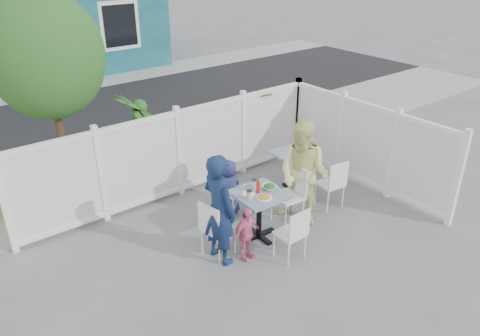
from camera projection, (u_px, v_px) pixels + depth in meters
ground at (261, 258)px, 6.88m from camera, size 80.00×80.00×0.00m
near_sidewalk at (141, 168)px, 9.56m from camera, size 24.00×2.60×0.01m
street at (75, 119)px, 12.18m from camera, size 24.00×5.00×0.01m
far_sidewalk at (38, 91)px, 14.37m from camera, size 24.00×1.60×0.01m
fence_back at (179, 155)px, 8.29m from camera, size 5.86×0.08×1.60m
fence_right at (365, 146)px, 8.62m from camera, size 0.08×3.66×1.60m
tree at (47, 57)px, 7.18m from camera, size 1.80×1.62×3.59m
potted_shrub_a at (141, 142)px, 8.52m from camera, size 1.19×1.19×1.79m
potted_shrub_b at (242, 122)px, 9.76m from camera, size 1.85×1.81×1.56m
main_table at (259, 203)px, 7.12m from camera, size 0.77×0.77×0.78m
spare_table at (295, 162)px, 8.45m from camera, size 0.79×0.79×0.78m
chair_left at (214, 226)px, 6.70m from camera, size 0.46×0.47×0.91m
chair_right at (292, 190)px, 7.56m from camera, size 0.47×0.48×0.97m
chair_back at (227, 185)px, 7.78m from camera, size 0.52×0.51×0.93m
chair_near at (294, 231)px, 6.65m from camera, size 0.38×0.37×0.84m
chair_spare at (333, 181)px, 7.94m from camera, size 0.44×0.43×0.89m
man at (219, 209)px, 6.52m from camera, size 0.43×0.63×1.67m
woman at (303, 174)px, 7.43m from camera, size 0.90×1.02×1.73m
boy at (229, 188)px, 7.80m from camera, size 0.48×0.32×0.98m
toddler at (246, 234)px, 6.70m from camera, size 0.51×0.25×0.84m
plate_main at (264, 198)px, 6.90m from camera, size 0.24×0.24×0.02m
plate_side at (249, 194)px, 7.00m from camera, size 0.21×0.21×0.01m
salad_bowl at (269, 187)px, 7.15m from camera, size 0.23×0.23×0.06m
coffee_cup_a at (249, 195)px, 6.85m from camera, size 0.09×0.09×0.13m
coffee_cup_b at (254, 184)px, 7.18m from camera, size 0.08×0.08×0.12m
ketchup_bottle at (258, 187)px, 7.02m from camera, size 0.06×0.06×0.18m
salt_shaker at (245, 187)px, 7.14m from camera, size 0.03×0.03×0.08m
pepper_shaker at (245, 186)px, 7.15m from camera, size 0.03×0.03×0.07m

